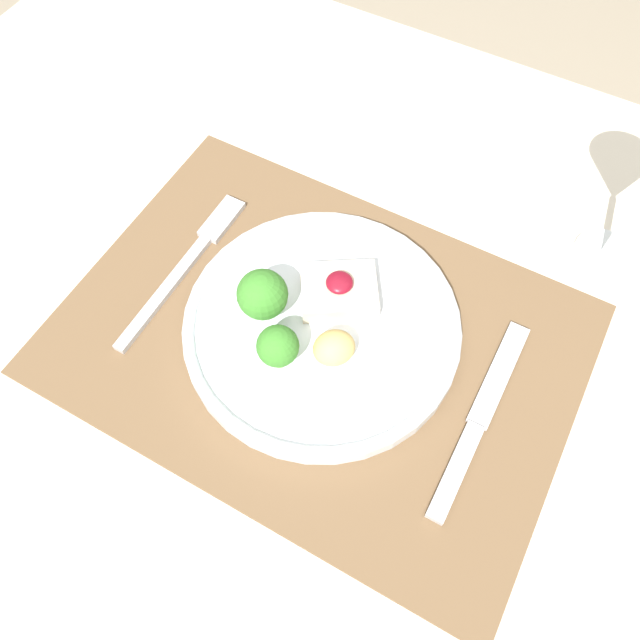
# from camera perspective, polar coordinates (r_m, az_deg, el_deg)

# --- Properties ---
(ground_plane) EXTENTS (8.00, 8.00, 0.00)m
(ground_plane) POSITION_cam_1_polar(r_m,az_deg,el_deg) (1.34, -0.11, -17.12)
(ground_plane) COLOR gray
(dining_table) EXTENTS (1.25, 0.96, 0.76)m
(dining_table) POSITION_cam_1_polar(r_m,az_deg,el_deg) (0.70, -0.20, -5.63)
(dining_table) COLOR beige
(dining_table) RESTS_ON ground_plane
(placemat) EXTENTS (0.49, 0.35, 0.00)m
(placemat) POSITION_cam_1_polar(r_m,az_deg,el_deg) (0.61, -0.23, -1.73)
(placemat) COLOR brown
(placemat) RESTS_ON dining_table
(dinner_plate) EXTENTS (0.27, 0.27, 0.07)m
(dinner_plate) POSITION_cam_1_polar(r_m,az_deg,el_deg) (0.60, -0.26, -0.23)
(dinner_plate) COLOR silver
(dinner_plate) RESTS_ON placemat
(fork) EXTENTS (0.02, 0.21, 0.01)m
(fork) POSITION_cam_1_polar(r_m,az_deg,el_deg) (0.67, -11.74, 5.51)
(fork) COLOR #B2B2B7
(fork) RESTS_ON placemat
(knife) EXTENTS (0.02, 0.21, 0.01)m
(knife) POSITION_cam_1_polar(r_m,az_deg,el_deg) (0.58, 13.93, -9.65)
(knife) COLOR #B2B2B7
(knife) RESTS_ON placemat
(spoon) EXTENTS (0.19, 0.04, 0.02)m
(spoon) POSITION_cam_1_polar(r_m,az_deg,el_deg) (0.71, 14.50, 9.59)
(spoon) COLOR #B2B2B7
(spoon) RESTS_ON dining_table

